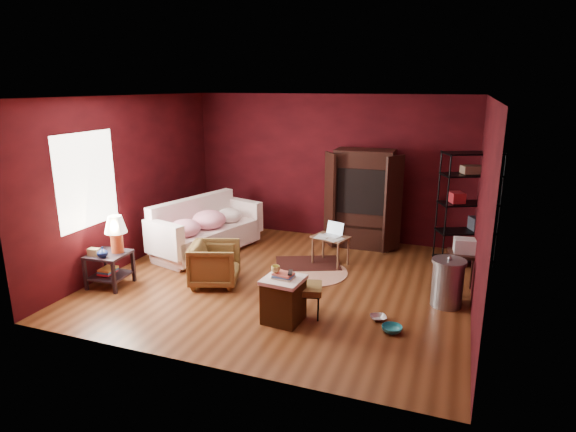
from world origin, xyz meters
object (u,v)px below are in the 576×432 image
(armchair, at_px, (215,262))
(tv_armoire, at_px, (363,197))
(side_table, at_px, (112,244))
(wire_shelving, at_px, (469,204))
(sofa, at_px, (205,233))
(hamper, at_px, (283,299))
(laptop_desk, at_px, (331,239))

(armchair, distance_m, tv_armoire, 3.15)
(side_table, xyz_separation_m, tv_armoire, (3.14, 3.12, 0.30))
(side_table, distance_m, tv_armoire, 4.44)
(armchair, bearing_deg, side_table, 92.68)
(tv_armoire, xyz_separation_m, wire_shelving, (1.84, -0.35, 0.10))
(sofa, relative_size, hamper, 2.80)
(sofa, distance_m, wire_shelving, 4.59)
(sofa, distance_m, laptop_desk, 2.31)
(armchair, relative_size, laptop_desk, 1.00)
(hamper, xyz_separation_m, wire_shelving, (2.16, 2.98, 0.74))
(side_table, bearing_deg, laptop_desk, 34.82)
(sofa, relative_size, tv_armoire, 1.05)
(side_table, relative_size, laptop_desk, 1.51)
(hamper, bearing_deg, armchair, 151.51)
(sofa, relative_size, laptop_desk, 2.67)
(hamper, bearing_deg, tv_armoire, 84.53)
(laptop_desk, bearing_deg, tv_armoire, 92.97)
(sofa, xyz_separation_m, tv_armoire, (2.59, 1.36, 0.58))
(side_table, distance_m, hamper, 2.85)
(laptop_desk, relative_size, tv_armoire, 0.39)
(side_table, xyz_separation_m, hamper, (2.82, -0.21, -0.34))
(hamper, relative_size, tv_armoire, 0.37)
(armchair, xyz_separation_m, side_table, (-1.42, -0.55, 0.29))
(side_table, bearing_deg, armchair, 21.28)
(sofa, bearing_deg, laptop_desk, -68.85)
(sofa, distance_m, tv_armoire, 2.98)
(sofa, distance_m, side_table, 1.87)
(armchair, relative_size, hamper, 1.05)
(side_table, height_order, hamper, side_table)
(armchair, height_order, laptop_desk, armchair)
(laptop_desk, height_order, wire_shelving, wire_shelving)
(side_table, bearing_deg, hamper, -4.25)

